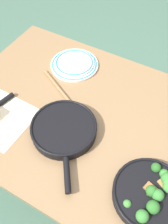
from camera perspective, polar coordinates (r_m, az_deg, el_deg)
ground_plane at (r=1.79m, az=0.00°, el=-14.56°), size 14.00×14.00×0.00m
dining_table_red at (r=1.21m, az=0.00°, el=-2.77°), size 1.25×0.90×0.73m
skillet_broccoli at (r=0.98m, az=15.29°, el=-17.57°), size 0.39×0.27×0.08m
skillet_eggs at (r=1.08m, az=-4.61°, el=-3.90°), size 0.32×0.38×0.05m
wooden_spoon at (r=1.19m, az=-3.42°, el=2.53°), size 0.37×0.21×0.02m
dinner_plate_stack at (r=1.36m, az=-2.21°, el=10.97°), size 0.26×0.26×0.03m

